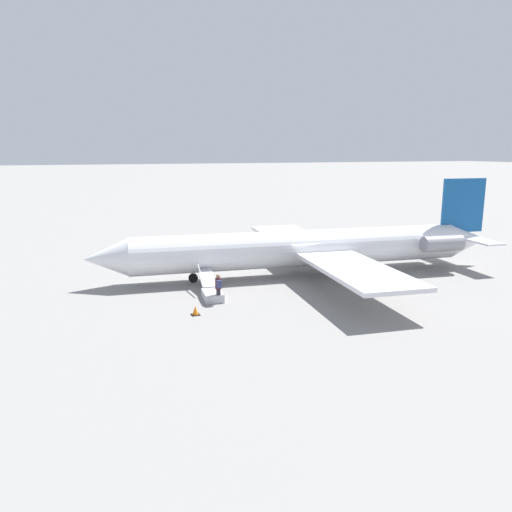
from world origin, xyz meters
name	(u,v)px	position (x,y,z in m)	size (l,w,h in m)	color
ground_plane	(301,275)	(0.00, 0.00, 0.00)	(600.00, 600.00, 0.00)	gray
airplane_main	(314,247)	(-0.92, 0.10, 1.99)	(29.94, 22.80, 6.67)	silver
boarding_stairs	(211,292)	(7.50, 3.01, 0.37)	(1.43, 4.10, 1.67)	#B2B2B7
passenger	(218,287)	(7.41, 4.22, 1.00)	(0.36, 0.55, 1.74)	#23232D
traffic_cone_near_stairs	(195,311)	(9.19, 5.81, 0.23)	(0.46, 0.46, 0.50)	black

